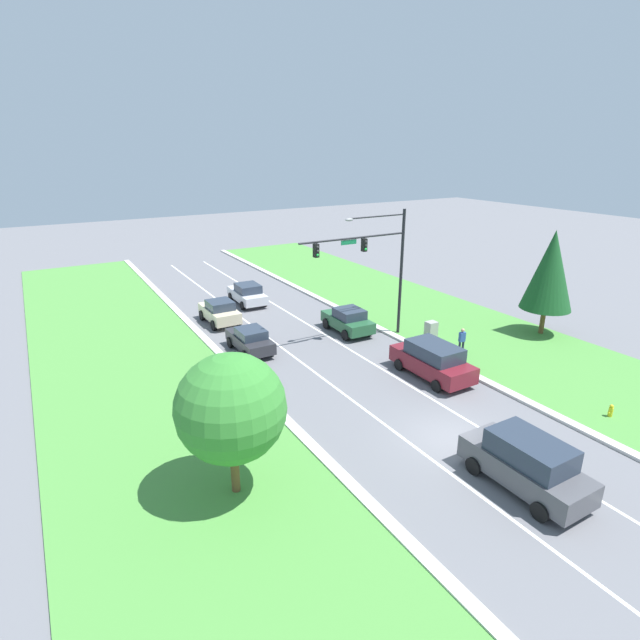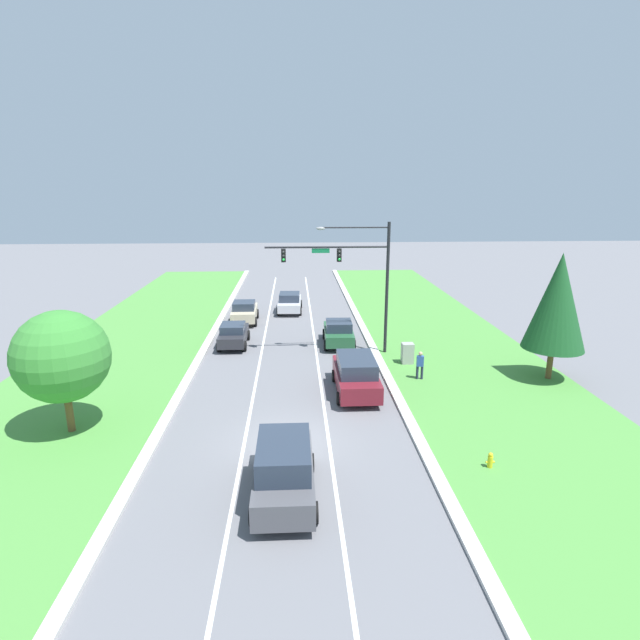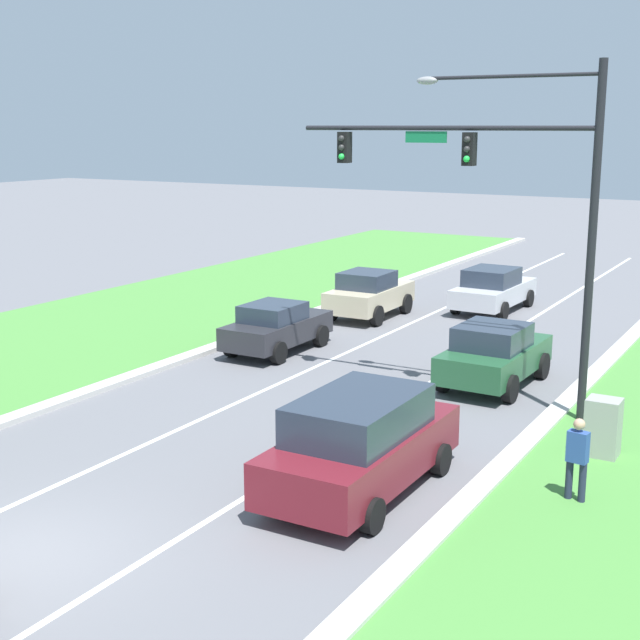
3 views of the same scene
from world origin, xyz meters
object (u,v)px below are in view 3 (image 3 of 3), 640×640
burgundy_suv (361,442)px  traffic_signal_mast (505,185)px  pedestrian (577,457)px  utility_cabinet (603,429)px  champagne_sedan (369,294)px  forest_sedan (494,354)px  silver_sedan (493,289)px  charcoal_sedan (276,327)px

burgundy_suv → traffic_signal_mast: bearing=85.1°
burgundy_suv → pedestrian: size_ratio=2.98×
traffic_signal_mast → burgundy_suv: 7.84m
utility_cabinet → pedestrian: 2.65m
traffic_signal_mast → champagne_sedan: bearing=133.3°
forest_sedan → champagne_sedan: bearing=139.7°
pedestrian → champagne_sedan: bearing=-42.0°
traffic_signal_mast → burgundy_suv: size_ratio=1.68×
silver_sedan → charcoal_sedan: bearing=-109.8°
charcoal_sedan → utility_cabinet: bearing=-21.1°
burgundy_suv → charcoal_sedan: (-7.37, 8.46, -0.20)m
burgundy_suv → utility_cabinet: size_ratio=3.76×
traffic_signal_mast → forest_sedan: traffic_signal_mast is taller
champagne_sedan → utility_cabinet: bearing=-44.4°
charcoal_sedan → champagne_sedan: (0.18, 6.10, 0.08)m
pedestrian → silver_sedan: bearing=-57.9°
burgundy_suv → champagne_sedan: (-7.19, 14.56, -0.12)m
charcoal_sedan → silver_sedan: silver_sedan is taller
utility_cabinet → pedestrian: pedestrian is taller
burgundy_suv → forest_sedan: 8.28m
charcoal_sedan → utility_cabinet: size_ratio=3.08×
champagne_sedan → traffic_signal_mast: bearing=-47.3°
pedestrian → traffic_signal_mast: bearing=-48.2°
charcoal_sedan → champagne_sedan: 6.10m
charcoal_sedan → burgundy_suv: bearing=-48.7°
forest_sedan → utility_cabinet: (3.86, -4.14, -0.22)m
utility_cabinet → pedestrian: (0.11, -2.64, 0.27)m
charcoal_sedan → forest_sedan: (7.19, -0.18, 0.07)m
champagne_sedan → silver_sedan: bearing=43.3°
charcoal_sedan → utility_cabinet: charcoal_sedan is taller
burgundy_suv → pedestrian: (3.78, 1.51, -0.07)m
forest_sedan → silver_sedan: bearing=110.9°
utility_cabinet → pedestrian: size_ratio=0.79×
silver_sedan → utility_cabinet: bearing=-60.6°
traffic_signal_mast → utility_cabinet: size_ratio=6.33×
traffic_signal_mast → utility_cabinet: 6.24m
utility_cabinet → burgundy_suv: bearing=-131.6°
burgundy_suv → forest_sedan: (-0.18, 8.28, -0.13)m
forest_sedan → champagne_sedan: (-7.01, 6.28, 0.01)m
traffic_signal_mast → utility_cabinet: bearing=-35.0°
silver_sedan → forest_sedan: 10.32m
silver_sedan → pedestrian: pedestrian is taller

